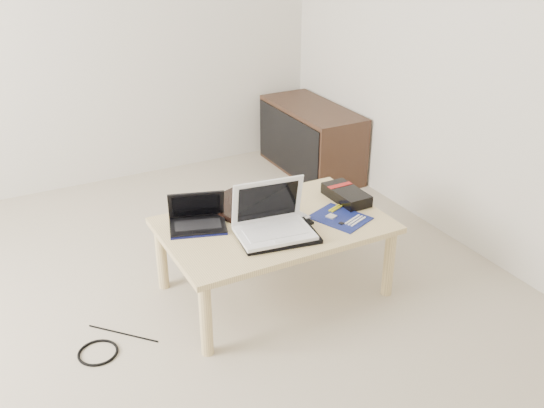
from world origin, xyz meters
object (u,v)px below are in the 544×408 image
netbook (197,219)px  gpu_box (346,195)px  media_cabinet (310,139)px  coffee_table (274,231)px  white_laptop (272,222)px

netbook → gpu_box: (0.81, -0.09, -0.01)m
media_cabinet → coffee_table: bearing=-127.7°
coffee_table → white_laptop: size_ratio=2.92×
white_laptop → gpu_box: size_ratio=1.33×
netbook → coffee_table: bearing=-22.4°
white_laptop → gpu_box: (0.53, 0.16, -0.04)m
media_cabinet → netbook: (-1.34, -1.14, 0.19)m
netbook → gpu_box: size_ratio=1.12×
media_cabinet → gpu_box: 1.36m
coffee_table → netbook: bearing=157.6°
coffee_table → media_cabinet: media_cabinet is taller
media_cabinet → white_laptop: bearing=-127.3°
media_cabinet → gpu_box: (-0.53, -1.24, 0.18)m
coffee_table → gpu_box: 0.47m
coffee_table → media_cabinet: (0.99, 1.29, -0.10)m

